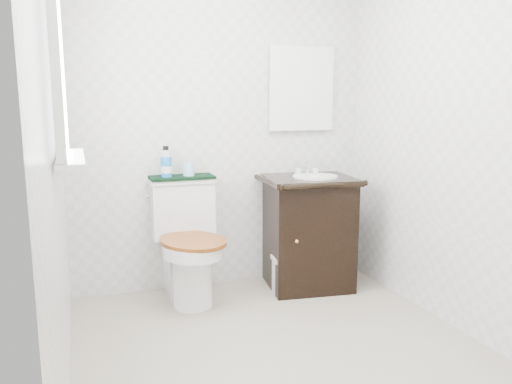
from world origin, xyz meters
TOP-DOWN VIEW (x-y plane):
  - floor at (0.00, 0.00)m, footprint 2.40×2.40m
  - wall_back at (0.00, 1.20)m, footprint 2.40×0.00m
  - wall_front at (0.00, -1.20)m, footprint 2.40×0.00m
  - wall_left at (-1.10, 0.00)m, footprint 0.00×2.40m
  - wall_right at (1.10, 0.00)m, footprint 0.00×2.40m
  - window at (-1.07, 0.25)m, footprint 0.02×0.70m
  - mirror at (0.61, 1.18)m, footprint 0.50×0.02m
  - toilet at (-0.33, 0.97)m, footprint 0.51×0.69m
  - vanity at (0.56, 0.90)m, footprint 0.68×0.61m
  - trash_bin at (0.34, 0.80)m, footprint 0.21×0.17m
  - towel at (-0.33, 1.09)m, footprint 0.44×0.22m
  - mouthwash_bottle at (-0.43, 1.08)m, footprint 0.07×0.07m
  - cup at (-0.28, 1.08)m, footprint 0.08×0.08m
  - soap_bar at (0.54, 1.03)m, footprint 0.07×0.04m

SIDE VIEW (x-z plane):
  - floor at x=0.00m, z-range 0.00..0.00m
  - trash_bin at x=0.34m, z-range 0.00..0.28m
  - toilet at x=-0.33m, z-range -0.05..0.78m
  - vanity at x=0.56m, z-range -0.03..0.89m
  - soap_bar at x=0.54m, z-range 0.82..0.84m
  - towel at x=-0.33m, z-range 0.83..0.85m
  - cup at x=-0.28m, z-range 0.85..0.94m
  - mouthwash_bottle at x=-0.43m, z-range 0.84..1.05m
  - wall_back at x=0.00m, z-range 0.00..2.40m
  - wall_front at x=0.00m, z-range 0.00..2.40m
  - wall_left at x=-1.10m, z-range 0.00..2.40m
  - wall_right at x=1.10m, z-range 0.00..2.40m
  - mirror at x=0.61m, z-range 1.15..1.75m
  - window at x=-1.07m, z-range 1.10..2.00m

